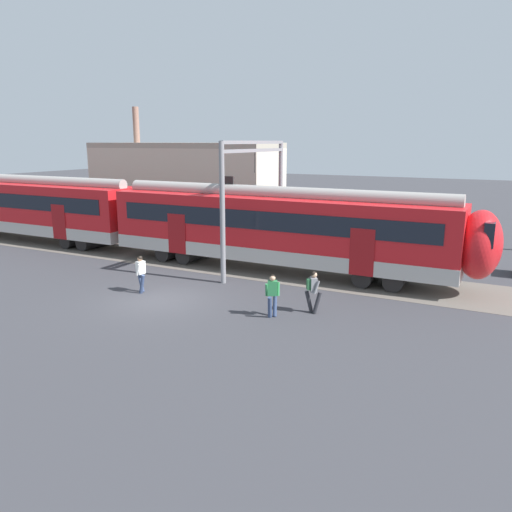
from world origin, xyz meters
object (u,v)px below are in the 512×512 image
(commuter_train, at_px, (32,207))
(pedestrian_white, at_px, (141,271))
(pedestrian_green, at_px, (272,293))
(pedestrian_grey, at_px, (313,288))

(commuter_train, distance_m, pedestrian_white, 15.62)
(pedestrian_green, height_order, pedestrian_grey, same)
(commuter_train, distance_m, pedestrian_grey, 22.57)
(pedestrian_white, relative_size, pedestrian_green, 1.00)
(pedestrian_white, xyz_separation_m, pedestrian_green, (6.45, -0.21, 0.00))
(commuter_train, relative_size, pedestrian_green, 33.99)
(pedestrian_white, distance_m, pedestrian_grey, 7.68)
(pedestrian_white, bearing_deg, pedestrian_green, -1.88)
(pedestrian_white, bearing_deg, pedestrian_grey, 6.86)
(pedestrian_white, bearing_deg, commuter_train, 156.63)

